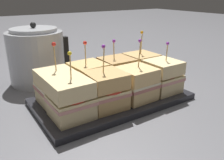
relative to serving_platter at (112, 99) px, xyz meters
The scene contains 11 objects.
ground_plane 0.01m from the serving_platter, ahead, with size 6.00×6.00×0.00m, color slate.
serving_platter is the anchor object (origin of this frame).
sandwich_front_far_left 0.17m from the serving_platter, 161.90° to the right, with size 0.10×0.10×0.17m.
sandwich_front_center_left 0.09m from the serving_platter, 136.01° to the right, with size 0.10×0.10×0.17m.
sandwich_front_center_right 0.09m from the serving_platter, 46.05° to the right, with size 0.10×0.10×0.17m.
sandwich_front_far_right 0.17m from the serving_platter, 18.49° to the right, with size 0.10×0.10×0.16m.
sandwich_back_far_left 0.17m from the serving_platter, 161.29° to the left, with size 0.10×0.10×0.17m.
sandwich_back_center_left 0.09m from the serving_platter, 136.01° to the left, with size 0.11×0.11×0.17m.
sandwich_back_center_right 0.09m from the serving_platter, 44.53° to the left, with size 0.10×0.10×0.16m.
sandwich_back_far_right 0.17m from the serving_platter, 18.85° to the left, with size 0.10×0.10×0.17m.
kettle_steel 0.33m from the serving_platter, 114.90° to the left, with size 0.22×0.19×0.22m.
Camera 1 is at (-0.35, -0.54, 0.31)m, focal length 38.00 mm.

